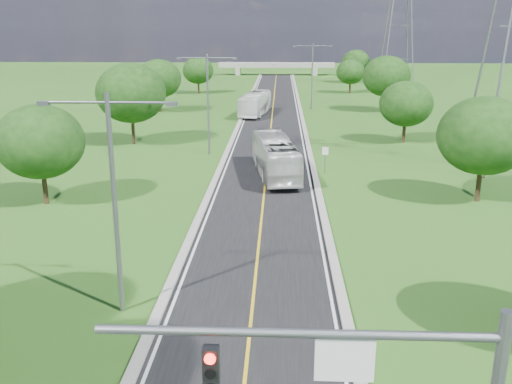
{
  "coord_description": "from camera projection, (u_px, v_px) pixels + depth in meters",
  "views": [
    {
      "loc": [
        1.2,
        -11.46,
        12.71
      ],
      "look_at": [
        -0.22,
        21.49,
        3.0
      ],
      "focal_mm": 40.0,
      "sensor_mm": 36.0,
      "label": 1
    }
  ],
  "objects": [
    {
      "name": "tree_rc",
      "position": [
        406.0,
        104.0,
        62.61
      ],
      "size": [
        5.88,
        5.88,
        6.84
      ],
      "color": "black",
      "rests_on": "ground"
    },
    {
      "name": "streetlight_far_right",
      "position": [
        312.0,
        70.0,
        87.45
      ],
      "size": [
        5.9,
        0.25,
        10.0
      ],
      "color": "slate",
      "rests_on": "ground"
    },
    {
      "name": "tree_rf",
      "position": [
        356.0,
        62.0,
        127.57
      ],
      "size": [
        6.3,
        6.3,
        7.33
      ],
      "color": "black",
      "rests_on": "ground"
    },
    {
      "name": "curb_left",
      "position": [
        241.0,
        120.0,
        78.02
      ],
      "size": [
        0.5,
        150.0,
        0.22
      ],
      "primitive_type": "cube",
      "color": "gray",
      "rests_on": "ground"
    },
    {
      "name": "tree_re",
      "position": [
        351.0,
        72.0,
        108.72
      ],
      "size": [
        5.46,
        5.46,
        6.35
      ],
      "color": "black",
      "rests_on": "ground"
    },
    {
      "name": "streetlight_mid_left",
      "position": [
        208.0,
        96.0,
        56.31
      ],
      "size": [
        5.9,
        0.25,
        10.0
      ],
      "color": "slate",
      "rests_on": "ground"
    },
    {
      "name": "curb_right",
      "position": [
        303.0,
        121.0,
        77.67
      ],
      "size": [
        0.5,
        150.0,
        0.22
      ],
      "primitive_type": "cube",
      "color": "gray",
      "rests_on": "ground"
    },
    {
      "name": "ground",
      "position": [
        271.0,
        129.0,
        72.12
      ],
      "size": [
        260.0,
        260.0,
        0.0
      ],
      "primitive_type": "plane",
      "color": "#275317",
      "rests_on": "ground"
    },
    {
      "name": "bus_inbound",
      "position": [
        255.0,
        104.0,
        82.67
      ],
      "size": [
        4.45,
        11.92,
        3.24
      ],
      "primitive_type": "imported",
      "rotation": [
        0.0,
        0.0,
        -0.15
      ],
      "color": "white",
      "rests_on": "road"
    },
    {
      "name": "overpass",
      "position": [
        276.0,
        66.0,
        148.11
      ],
      "size": [
        30.0,
        3.0,
        3.2
      ],
      "color": "gray",
      "rests_on": "ground"
    },
    {
      "name": "tree_rd",
      "position": [
        386.0,
        76.0,
        85.27
      ],
      "size": [
        7.14,
        7.14,
        8.3
      ],
      "color": "black",
      "rests_on": "ground"
    },
    {
      "name": "tree_lb",
      "position": [
        40.0,
        142.0,
        40.8
      ],
      "size": [
        6.3,
        6.3,
        7.33
      ],
      "color": "black",
      "rests_on": "ground"
    },
    {
      "name": "speed_limit_sign",
      "position": [
        325.0,
        155.0,
        50.36
      ],
      "size": [
        0.55,
        0.09,
        2.4
      ],
      "color": "slate",
      "rests_on": "ground"
    },
    {
      "name": "power_tower_far",
      "position": [
        399.0,
        18.0,
        119.8
      ],
      "size": [
        9.0,
        6.4,
        28.0
      ],
      "color": "slate",
      "rests_on": "ground"
    },
    {
      "name": "tree_le",
      "position": [
        198.0,
        71.0,
        107.91
      ],
      "size": [
        5.88,
        5.88,
        6.84
      ],
      "color": "black",
      "rests_on": "ground"
    },
    {
      "name": "tree_ld",
      "position": [
        159.0,
        79.0,
        84.84
      ],
      "size": [
        6.72,
        6.72,
        7.82
      ],
      "color": "black",
      "rests_on": "ground"
    },
    {
      "name": "streetlight_near_left",
      "position": [
        113.0,
        187.0,
        24.69
      ],
      "size": [
        5.9,
        0.25,
        10.0
      ],
      "color": "slate",
      "rests_on": "ground"
    },
    {
      "name": "bus_outbound",
      "position": [
        275.0,
        157.0,
        49.3
      ],
      "size": [
        4.52,
        12.24,
        3.33
      ],
      "primitive_type": "imported",
      "rotation": [
        0.0,
        0.0,
        3.29
      ],
      "color": "beige",
      "rests_on": "road"
    },
    {
      "name": "road",
      "position": [
        272.0,
        121.0,
        77.86
      ],
      "size": [
        8.0,
        150.0,
        0.06
      ],
      "primitive_type": "cube",
      "color": "black",
      "rests_on": "ground"
    },
    {
      "name": "tree_rb",
      "position": [
        484.0,
        136.0,
        41.31
      ],
      "size": [
        6.72,
        6.72,
        7.82
      ],
      "color": "black",
      "rests_on": "ground"
    },
    {
      "name": "tree_lc",
      "position": [
        131.0,
        93.0,
        61.58
      ],
      "size": [
        7.56,
        7.56,
        8.79
      ],
      "color": "black",
      "rests_on": "ground"
    }
  ]
}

